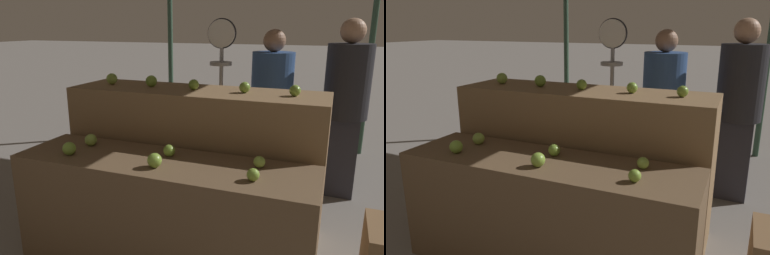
% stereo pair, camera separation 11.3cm
% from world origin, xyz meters
% --- Properties ---
extents(display_counter_front, '(1.93, 0.55, 0.76)m').
position_xyz_m(display_counter_front, '(0.00, 0.00, 0.38)').
color(display_counter_front, brown).
rests_on(display_counter_front, ground_plane).
extents(display_counter_back, '(1.93, 0.55, 1.12)m').
position_xyz_m(display_counter_back, '(0.00, 0.60, 0.56)').
color(display_counter_back, olive).
rests_on(display_counter_back, ground_plane).
extents(apple_front_0, '(0.09, 0.09, 0.09)m').
position_xyz_m(apple_front_0, '(-0.61, -0.12, 0.81)').
color(apple_front_0, '#7AA338').
rests_on(apple_front_0, display_counter_front).
extents(apple_front_1, '(0.09, 0.09, 0.09)m').
position_xyz_m(apple_front_1, '(0.01, -0.11, 0.81)').
color(apple_front_1, '#84AD3D').
rests_on(apple_front_1, display_counter_front).
extents(apple_front_2, '(0.07, 0.07, 0.07)m').
position_xyz_m(apple_front_2, '(0.60, -0.10, 0.80)').
color(apple_front_2, '#84AD3D').
rests_on(apple_front_2, display_counter_front).
extents(apple_front_3, '(0.08, 0.08, 0.08)m').
position_xyz_m(apple_front_3, '(-0.60, 0.10, 0.81)').
color(apple_front_3, '#8EB247').
rests_on(apple_front_3, display_counter_front).
extents(apple_front_4, '(0.08, 0.08, 0.08)m').
position_xyz_m(apple_front_4, '(0.01, 0.10, 0.80)').
color(apple_front_4, '#7AA338').
rests_on(apple_front_4, display_counter_front).
extents(apple_front_5, '(0.07, 0.07, 0.07)m').
position_xyz_m(apple_front_5, '(0.59, 0.11, 0.80)').
color(apple_front_5, '#8EB247').
rests_on(apple_front_5, display_counter_front).
extents(apple_back_0, '(0.09, 0.09, 0.09)m').
position_xyz_m(apple_back_0, '(-0.73, 0.60, 1.17)').
color(apple_back_0, '#8EB247').
rests_on(apple_back_0, display_counter_back).
extents(apple_back_1, '(0.09, 0.09, 0.09)m').
position_xyz_m(apple_back_1, '(-0.37, 0.60, 1.17)').
color(apple_back_1, '#7AA338').
rests_on(apple_back_1, display_counter_back).
extents(apple_back_2, '(0.08, 0.08, 0.08)m').
position_xyz_m(apple_back_2, '(-0.01, 0.59, 1.16)').
color(apple_back_2, '#7AA338').
rests_on(apple_back_2, display_counter_back).
extents(apple_back_3, '(0.08, 0.08, 0.08)m').
position_xyz_m(apple_back_3, '(0.37, 0.61, 1.16)').
color(apple_back_3, '#7AA338').
rests_on(apple_back_3, display_counter_back).
extents(apple_back_4, '(0.08, 0.08, 0.08)m').
position_xyz_m(apple_back_4, '(0.72, 0.60, 1.16)').
color(apple_back_4, '#7AA338').
rests_on(apple_back_4, display_counter_back).
extents(produce_scale, '(0.26, 0.20, 1.65)m').
position_xyz_m(produce_scale, '(-0.01, 1.27, 1.19)').
color(produce_scale, '#99999E').
rests_on(produce_scale, ground_plane).
extents(person_vendor_at_scale, '(0.47, 0.47, 1.55)m').
position_xyz_m(person_vendor_at_scale, '(0.41, 1.53, 0.88)').
color(person_vendor_at_scale, '#2D2D38').
rests_on(person_vendor_at_scale, ground_plane).
extents(person_customer_left, '(0.41, 0.41, 1.65)m').
position_xyz_m(person_customer_left, '(1.07, 1.64, 0.94)').
color(person_customer_left, '#2D2D38').
rests_on(person_customer_left, ground_plane).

